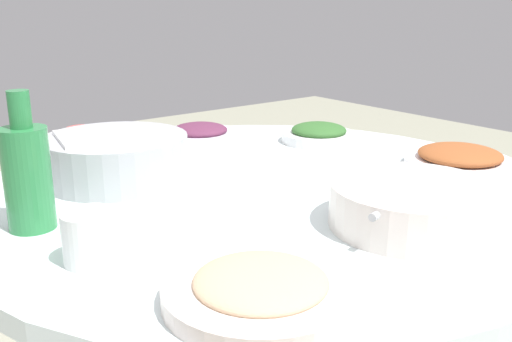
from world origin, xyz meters
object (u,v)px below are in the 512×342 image
object	(u,v)px
round_dining_table	(263,247)
dish_greens	(319,134)
rice_bowl	(116,157)
soup_bowl	(413,207)
tea_cup_far	(90,237)
dish_stirfry	(460,158)
dish_noodles	(261,288)
dish_eggplant	(200,134)
green_bottle	(27,175)
tea_cup_near	(83,140)

from	to	relation	value
round_dining_table	dish_greens	size ratio (longest dim) A/B	5.99
round_dining_table	rice_bowl	distance (m)	0.35
rice_bowl	soup_bowl	distance (m)	0.60
tea_cup_far	dish_stirfry	bearing A→B (deg)	-92.83
rice_bowl	dish_noodles	world-z (taller)	rice_bowl
dish_eggplant	tea_cup_far	size ratio (longest dim) A/B	2.75
dish_noodles	round_dining_table	bearing A→B (deg)	-39.39
dish_stirfry	green_bottle	world-z (taller)	green_bottle
round_dining_table	green_bottle	size ratio (longest dim) A/B	5.14
round_dining_table	dish_stirfry	size ratio (longest dim) A/B	4.82
tea_cup_near	tea_cup_far	distance (m)	0.63
dish_noodles	rice_bowl	bearing A→B (deg)	-7.80
round_dining_table	tea_cup_far	xyz separation A→B (m)	(-0.12, 0.41, 0.17)
round_dining_table	green_bottle	xyz separation A→B (m)	(0.06, 0.43, 0.22)
dish_noodles	dish_greens	bearing A→B (deg)	-48.96
dish_stirfry	green_bottle	xyz separation A→B (m)	(0.22, 0.86, 0.07)
dish_greens	green_bottle	size ratio (longest dim) A/B	0.86
round_dining_table	dish_greens	world-z (taller)	dish_greens
soup_bowl	dish_stirfry	xyz separation A→B (m)	(0.15, -0.37, -0.01)
rice_bowl	dish_greens	bearing A→B (deg)	-91.90
rice_bowl	green_bottle	size ratio (longest dim) A/B	1.30
dish_eggplant	green_bottle	bearing A→B (deg)	122.25
round_dining_table	dish_stirfry	distance (m)	0.48
soup_bowl	tea_cup_near	world-z (taller)	soup_bowl
soup_bowl	dish_greens	size ratio (longest dim) A/B	1.51
rice_bowl	soup_bowl	xyz separation A→B (m)	(-0.53, -0.27, -0.01)
dish_stirfry	soup_bowl	bearing A→B (deg)	112.63
rice_bowl	green_bottle	world-z (taller)	green_bottle
round_dining_table	tea_cup_far	distance (m)	0.46
dish_eggplant	soup_bowl	bearing A→B (deg)	175.72
dish_greens	rice_bowl	bearing A→B (deg)	88.10
soup_bowl	green_bottle	xyz separation A→B (m)	(0.38, 0.49, 0.06)
green_bottle	tea_cup_near	distance (m)	0.49
rice_bowl	dish_stirfry	size ratio (longest dim) A/B	1.22
round_dining_table	green_bottle	world-z (taller)	green_bottle
tea_cup_near	tea_cup_far	world-z (taller)	tea_cup_far
round_dining_table	soup_bowl	xyz separation A→B (m)	(-0.31, -0.06, 0.17)
round_dining_table	tea_cup_near	world-z (taller)	tea_cup_near
dish_greens	green_bottle	world-z (taller)	green_bottle
soup_bowl	tea_cup_near	xyz separation A→B (m)	(0.79, 0.24, -0.00)
rice_bowl	dish_stirfry	world-z (taller)	rice_bowl
dish_eggplant	tea_cup_near	bearing A→B (deg)	76.57
tea_cup_near	soup_bowl	bearing A→B (deg)	-163.28
dish_stirfry	tea_cup_far	distance (m)	0.84
green_bottle	rice_bowl	bearing A→B (deg)	-54.57
dish_greens	tea_cup_far	bearing A→B (deg)	112.92
soup_bowl	green_bottle	world-z (taller)	green_bottle
dish_greens	dish_noodles	xyz separation A→B (m)	(-0.55, 0.63, -0.00)
round_dining_table	dish_noodles	distance (m)	0.48
tea_cup_far	dish_greens	bearing A→B (deg)	-67.08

